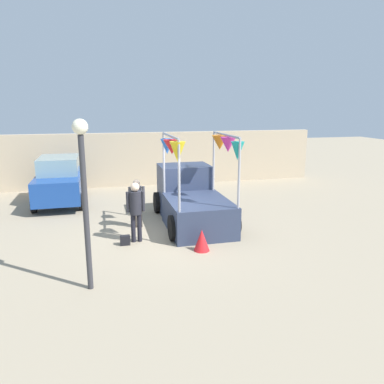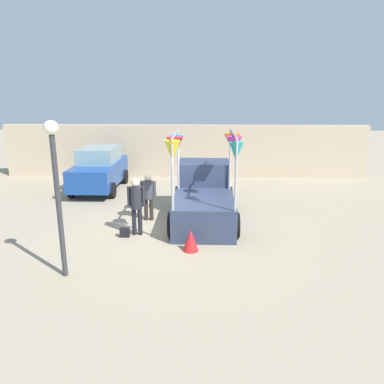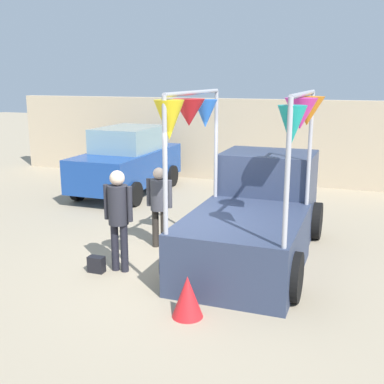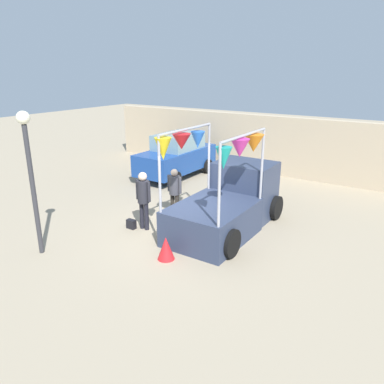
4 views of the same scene
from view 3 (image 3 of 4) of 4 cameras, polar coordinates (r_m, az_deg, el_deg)
ground_plane at (r=8.45m, az=-0.97°, el=-9.23°), size 60.00×60.00×0.00m
vendor_truck at (r=8.97m, az=7.70°, el=-2.12°), size 2.40×4.03×3.05m
parked_car at (r=13.86m, az=-7.62°, el=3.75°), size 1.88×4.00×1.88m
person_customer at (r=8.17m, az=-8.73°, el=-2.23°), size 0.53×0.34×1.76m
person_vendor at (r=9.27m, az=-3.90°, el=-0.95°), size 0.53×0.34×1.59m
handbag at (r=8.47m, az=-11.26°, el=-8.41°), size 0.28×0.16×0.28m
brick_boundary_wall at (r=15.22m, az=9.35°, el=5.90°), size 18.00×0.36×2.60m
folded_kite_bundle_crimson at (r=6.81m, az=-0.54°, el=-12.29°), size 0.59×0.59×0.60m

